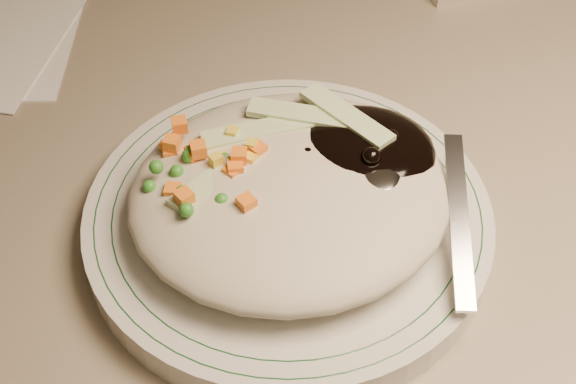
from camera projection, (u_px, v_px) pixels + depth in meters
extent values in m
cube|color=gray|center=(342.00, 64.00, 0.66)|extent=(1.40, 0.70, 0.04)
cylinder|color=silver|center=(288.00, 221.00, 0.50)|extent=(0.25, 0.25, 0.02)
torus|color=#144723|center=(288.00, 210.00, 0.49)|extent=(0.24, 0.24, 0.00)
torus|color=#144723|center=(288.00, 210.00, 0.49)|extent=(0.22, 0.22, 0.00)
ellipsoid|color=#B1A88F|center=(290.00, 193.00, 0.47)|extent=(0.19, 0.18, 0.04)
ellipsoid|color=black|center=(355.00, 156.00, 0.49)|extent=(0.10, 0.09, 0.03)
ellipsoid|color=orange|center=(208.00, 182.00, 0.48)|extent=(0.08, 0.08, 0.02)
sphere|color=black|center=(307.00, 156.00, 0.47)|extent=(0.01, 0.01, 0.01)
sphere|color=black|center=(351.00, 140.00, 0.48)|extent=(0.01, 0.01, 0.01)
sphere|color=black|center=(391.00, 137.00, 0.48)|extent=(0.01, 0.01, 0.01)
sphere|color=black|center=(372.00, 132.00, 0.49)|extent=(0.01, 0.01, 0.01)
sphere|color=black|center=(371.00, 157.00, 0.47)|extent=(0.01, 0.01, 0.01)
sphere|color=black|center=(350.00, 149.00, 0.48)|extent=(0.01, 0.01, 0.01)
sphere|color=black|center=(362.00, 134.00, 0.49)|extent=(0.01, 0.01, 0.01)
cube|color=orange|center=(198.00, 149.00, 0.47)|extent=(0.01, 0.01, 0.01)
cube|color=orange|center=(233.00, 183.00, 0.46)|extent=(0.01, 0.01, 0.01)
cube|color=orange|center=(172.00, 143.00, 0.48)|extent=(0.01, 0.01, 0.01)
cube|color=orange|center=(239.00, 156.00, 0.46)|extent=(0.01, 0.01, 0.01)
cube|color=orange|center=(236.00, 168.00, 0.46)|extent=(0.01, 0.01, 0.01)
cube|color=orange|center=(169.00, 149.00, 0.49)|extent=(0.01, 0.01, 0.01)
cube|color=orange|center=(194.00, 153.00, 0.47)|extent=(0.01, 0.01, 0.01)
cube|color=orange|center=(233.00, 173.00, 0.46)|extent=(0.01, 0.01, 0.01)
cube|color=orange|center=(258.00, 150.00, 0.47)|extent=(0.01, 0.01, 0.01)
cube|color=orange|center=(179.00, 125.00, 0.48)|extent=(0.01, 0.01, 0.01)
cube|color=orange|center=(184.00, 197.00, 0.44)|extent=(0.01, 0.01, 0.01)
cube|color=orange|center=(246.00, 203.00, 0.44)|extent=(0.01, 0.01, 0.01)
cube|color=orange|center=(173.00, 192.00, 0.46)|extent=(0.01, 0.01, 0.01)
cube|color=orange|center=(171.00, 154.00, 0.48)|extent=(0.01, 0.01, 0.01)
sphere|color=#388C28|center=(232.00, 164.00, 0.47)|extent=(0.01, 0.01, 0.01)
sphere|color=#388C28|center=(186.00, 210.00, 0.44)|extent=(0.01, 0.01, 0.01)
sphere|color=#388C28|center=(177.00, 172.00, 0.46)|extent=(0.01, 0.01, 0.01)
sphere|color=#388C28|center=(156.00, 167.00, 0.46)|extent=(0.01, 0.01, 0.01)
sphere|color=#388C28|center=(225.00, 159.00, 0.47)|extent=(0.01, 0.01, 0.01)
sphere|color=#388C28|center=(248.00, 199.00, 0.46)|extent=(0.01, 0.01, 0.01)
sphere|color=#388C28|center=(208.00, 177.00, 0.47)|extent=(0.01, 0.01, 0.01)
sphere|color=#388C28|center=(203.00, 203.00, 0.46)|extent=(0.01, 0.01, 0.01)
sphere|color=#388C28|center=(149.00, 187.00, 0.46)|extent=(0.01, 0.01, 0.01)
sphere|color=#388C28|center=(192.00, 152.00, 0.47)|extent=(0.01, 0.01, 0.01)
sphere|color=#388C28|center=(189.00, 156.00, 0.47)|extent=(0.01, 0.01, 0.01)
sphere|color=#388C28|center=(183.00, 192.00, 0.45)|extent=(0.01, 0.01, 0.01)
sphere|color=#388C28|center=(222.00, 200.00, 0.45)|extent=(0.01, 0.01, 0.01)
sphere|color=#388C28|center=(257.00, 135.00, 0.49)|extent=(0.01, 0.01, 0.01)
cube|color=yellow|center=(223.00, 159.00, 0.47)|extent=(0.01, 0.01, 0.01)
cube|color=yellow|center=(250.00, 160.00, 0.47)|extent=(0.01, 0.01, 0.01)
cube|color=yellow|center=(204.00, 159.00, 0.47)|extent=(0.01, 0.01, 0.01)
cube|color=yellow|center=(216.00, 160.00, 0.46)|extent=(0.01, 0.01, 0.01)
cube|color=yellow|center=(209.00, 180.00, 0.47)|extent=(0.01, 0.01, 0.01)
cube|color=yellow|center=(251.00, 146.00, 0.47)|extent=(0.01, 0.01, 0.01)
cube|color=yellow|center=(232.00, 134.00, 0.48)|extent=(0.01, 0.01, 0.01)
cube|color=yellow|center=(225.00, 178.00, 0.47)|extent=(0.01, 0.01, 0.01)
cube|color=#B2D18C|center=(257.00, 131.00, 0.48)|extent=(0.07, 0.02, 0.00)
cube|color=#B2D18C|center=(303.00, 114.00, 0.49)|extent=(0.07, 0.05, 0.00)
cube|color=#B2D18C|center=(219.00, 176.00, 0.46)|extent=(0.07, 0.05, 0.00)
cube|color=#B2D18C|center=(346.00, 115.00, 0.49)|extent=(0.04, 0.07, 0.00)
cube|color=#B2D18C|center=(301.00, 185.00, 0.46)|extent=(0.07, 0.03, 0.00)
ellipsoid|color=silver|center=(373.00, 171.00, 0.47)|extent=(0.05, 0.06, 0.01)
cube|color=silver|center=(459.00, 218.00, 0.46)|extent=(0.04, 0.11, 0.03)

